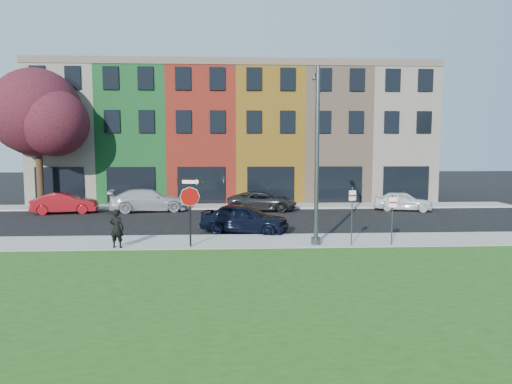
{
  "coord_description": "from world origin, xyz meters",
  "views": [
    {
      "loc": [
        -2.75,
        -16.7,
        4.25
      ],
      "look_at": [
        -1.69,
        4.0,
        2.17
      ],
      "focal_mm": 32.0,
      "sensor_mm": 36.0,
      "label": 1
    }
  ],
  "objects": [
    {
      "name": "man",
      "position": [
        -7.49,
        1.93,
        0.91
      ],
      "size": [
        0.71,
        0.58,
        1.59
      ],
      "primitive_type": "imported",
      "rotation": [
        0.0,
        0.0,
        2.97
      ],
      "color": "black",
      "rests_on": "sidewalk_near"
    },
    {
      "name": "street_lamp",
      "position": [
        0.79,
        2.37,
        3.85
      ],
      "size": [
        0.63,
        2.57,
        7.38
      ],
      "rotation": [
        0.0,
        0.0,
        -0.13
      ],
      "color": "#434648",
      "rests_on": "sidewalk_near"
    },
    {
      "name": "sidewalk_near",
      "position": [
        2.0,
        3.0,
        0.06
      ],
      "size": [
        40.0,
        3.0,
        0.12
      ],
      "primitive_type": "cube",
      "color": "gray",
      "rests_on": "ground"
    },
    {
      "name": "ground",
      "position": [
        0.0,
        0.0,
        0.0
      ],
      "size": [
        120.0,
        120.0,
        0.0
      ],
      "primitive_type": "plane",
      "color": "black",
      "rests_on": "ground"
    },
    {
      "name": "parked_car_dark",
      "position": [
        -0.8,
        13.28,
        0.64
      ],
      "size": [
        3.09,
        5.04,
        1.27
      ],
      "primitive_type": "imported",
      "rotation": [
        0.0,
        0.0,
        1.46
      ],
      "color": "black",
      "rests_on": "ground"
    },
    {
      "name": "sedan_near",
      "position": [
        -2.16,
        5.42,
        0.73
      ],
      "size": [
        4.34,
        5.36,
        1.47
      ],
      "primitive_type": "imported",
      "rotation": [
        0.0,
        0.0,
        1.25
      ],
      "color": "black",
      "rests_on": "ground"
    },
    {
      "name": "parked_car_white",
      "position": [
        8.54,
        12.8,
        0.64
      ],
      "size": [
        3.53,
        4.55,
        1.27
      ],
      "primitive_type": "imported",
      "rotation": [
        0.0,
        0.0,
        1.28
      ],
      "color": "silver",
      "rests_on": "ground"
    },
    {
      "name": "parked_car_red",
      "position": [
        -13.43,
        12.65,
        0.65
      ],
      "size": [
        2.68,
        4.42,
        1.31
      ],
      "primitive_type": "imported",
      "rotation": [
        0.0,
        0.0,
        1.74
      ],
      "color": "maroon",
      "rests_on": "ground"
    },
    {
      "name": "parking_sign_a",
      "position": [
        2.21,
        1.89,
        1.62
      ],
      "size": [
        0.31,
        0.12,
        2.44
      ],
      "rotation": [
        0.0,
        0.0,
        0.27
      ],
      "color": "#434648",
      "rests_on": "sidewalk_near"
    },
    {
      "name": "tree_purple",
      "position": [
        -15.65,
        14.79,
        6.35
      ],
      "size": [
        6.98,
        6.11,
        9.29
      ],
      "color": "#2F200F",
      "rests_on": "sidewalk_far"
    },
    {
      "name": "sidewalk_far",
      "position": [
        -3.0,
        15.0,
        0.06
      ],
      "size": [
        40.0,
        2.4,
        0.12
      ],
      "primitive_type": "cube",
      "color": "gray",
      "rests_on": "ground"
    },
    {
      "name": "rowhouse_block",
      "position": [
        -2.5,
        21.18,
        4.99
      ],
      "size": [
        30.0,
        10.12,
        10.0
      ],
      "color": "beige",
      "rests_on": "ground"
    },
    {
      "name": "stop_sign",
      "position": [
        -4.51,
        1.96,
        2.16
      ],
      "size": [
        1.03,
        0.27,
        2.86
      ],
      "rotation": [
        0.0,
        0.0,
        -0.23
      ],
      "color": "black",
      "rests_on": "sidewalk_near"
    },
    {
      "name": "parked_car_silver",
      "position": [
        -8.27,
        13.32,
        0.73
      ],
      "size": [
        3.81,
        5.77,
        1.47
      ],
      "primitive_type": "imported",
      "rotation": [
        0.0,
        0.0,
        1.75
      ],
      "color": "#AEAEB3",
      "rests_on": "ground"
    },
    {
      "name": "parking_sign_b",
      "position": [
        3.93,
        1.89,
        1.43
      ],
      "size": [
        0.31,
        0.14,
        2.09
      ],
      "rotation": [
        0.0,
        0.0,
        -0.33
      ],
      "color": "#434648",
      "rests_on": "sidewalk_near"
    }
  ]
}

